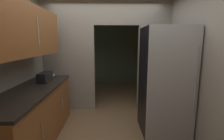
# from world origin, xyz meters

# --- Properties ---
(ground) EXTENTS (20.00, 20.00, 0.00)m
(ground) POSITION_xyz_m (0.00, 0.00, 0.00)
(ground) COLOR brown
(kitchen_partition) EXTENTS (3.00, 0.12, 2.68)m
(kitchen_partition) POSITION_xyz_m (-0.09, 1.35, 1.45)
(kitchen_partition) COLOR #9E998C
(kitchen_partition) RESTS_ON ground
(adjoining_room_shell) EXTENTS (3.00, 2.78, 2.68)m
(adjoining_room_shell) POSITION_xyz_m (0.00, 3.20, 1.34)
(adjoining_room_shell) COLOR slate
(adjoining_room_shell) RESTS_ON ground
(refrigerator) EXTENTS (0.81, 0.79, 1.90)m
(refrigerator) POSITION_xyz_m (1.07, 0.30, 0.95)
(refrigerator) COLOR black
(refrigerator) RESTS_ON ground
(lower_cabinet_run) EXTENTS (0.69, 2.12, 0.91)m
(lower_cabinet_run) POSITION_xyz_m (-1.16, -0.04, 0.46)
(lower_cabinet_run) COLOR brown
(lower_cabinet_run) RESTS_ON ground
(upper_cabinet_counterside) EXTENTS (0.36, 1.91, 0.74)m
(upper_cabinet_counterside) POSITION_xyz_m (-1.16, -0.04, 1.80)
(upper_cabinet_counterside) COLOR brown
(boombox) EXTENTS (0.17, 0.39, 0.20)m
(boombox) POSITION_xyz_m (-1.13, 0.46, 1.00)
(boombox) COLOR black
(boombox) RESTS_ON lower_cabinet_run
(book_stack) EXTENTS (0.13, 0.18, 0.06)m
(book_stack) POSITION_xyz_m (-1.13, 0.80, 0.94)
(book_stack) COLOR black
(book_stack) RESTS_ON lower_cabinet_run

